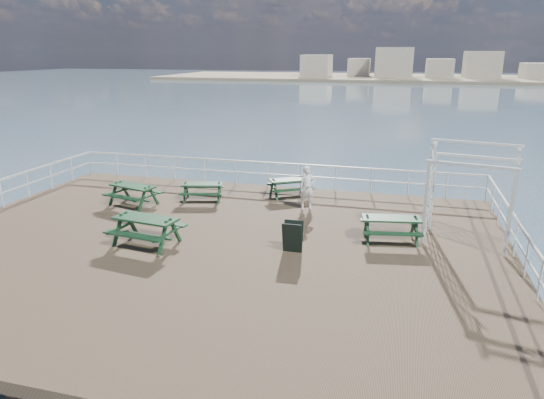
{
  "coord_description": "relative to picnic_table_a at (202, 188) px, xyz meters",
  "views": [
    {
      "loc": [
        5.49,
        -12.81,
        5.63
      ],
      "look_at": [
        1.64,
        1.5,
        1.1
      ],
      "focal_mm": 32.0,
      "sensor_mm": 36.0,
      "label": 1
    }
  ],
  "objects": [
    {
      "name": "picnic_table_b",
      "position": [
        -2.31,
        -1.25,
        0.07
      ],
      "size": [
        2.13,
        1.88,
        0.88
      ],
      "rotation": [
        0.0,
        0.0,
        -0.26
      ],
      "color": "#14391C",
      "rests_on": "ground"
    },
    {
      "name": "railing",
      "position": [
        1.87,
        -1.64,
        0.38
      ],
      "size": [
        17.77,
        13.76,
        1.1
      ],
      "color": "silver",
      "rests_on": "ground"
    },
    {
      "name": "person",
      "position": [
        4.2,
        -0.03,
        0.32
      ],
      "size": [
        0.69,
        0.56,
        1.62
      ],
      "primitive_type": "imported",
      "rotation": [
        0.0,
        0.0,
        0.33
      ],
      "color": "white",
      "rests_on": "ground"
    },
    {
      "name": "sea_backdrop",
      "position": [
        14.47,
        129.86,
        -1.0
      ],
      "size": [
        300.0,
        300.0,
        9.2
      ],
      "color": "#3C5165",
      "rests_on": "ground"
    },
    {
      "name": "trellis_arbor",
      "position": [
        9.54,
        -2.04,
        0.9
      ],
      "size": [
        2.74,
        1.81,
        3.14
      ],
      "rotation": [
        0.0,
        0.0,
        -0.2
      ],
      "color": "silver",
      "rests_on": "ground"
    },
    {
      "name": "sandwich_board",
      "position": [
        4.58,
        -4.14,
        -0.04
      ],
      "size": [
        0.58,
        0.44,
        0.94
      ],
      "rotation": [
        0.0,
        0.0,
        0.02
      ],
      "color": "black",
      "rests_on": "ground"
    },
    {
      "name": "picnic_table_d",
      "position": [
        0.15,
        -4.68,
        0.12
      ],
      "size": [
        2.16,
        1.83,
        0.96
      ],
      "rotation": [
        0.0,
        0.0,
        -0.13
      ],
      "color": "#14391C",
      "rests_on": "ground"
    },
    {
      "name": "picnic_table_e",
      "position": [
        7.32,
        -2.47,
        0.05
      ],
      "size": [
        1.97,
        1.7,
        0.85
      ],
      "rotation": [
        0.0,
        0.0,
        0.17
      ],
      "color": "#14391C",
      "rests_on": "ground"
    },
    {
      "name": "picnic_table_a",
      "position": [
        0.0,
        0.0,
        0.0
      ],
      "size": [
        1.86,
        1.64,
        0.77
      ],
      "rotation": [
        0.0,
        0.0,
        0.26
      ],
      "color": "#14391C",
      "rests_on": "ground"
    },
    {
      "name": "picnic_table_c",
      "position": [
        3.21,
        1.46,
        0.02
      ],
      "size": [
        2.1,
        2.0,
        0.8
      ],
      "rotation": [
        0.0,
        0.0,
        0.55
      ],
      "color": "#14391C",
      "rests_on": "ground"
    },
    {
      "name": "ground",
      "position": [
        1.94,
        -4.2,
        -0.65
      ],
      "size": [
        18.0,
        14.0,
        0.3
      ],
      "primitive_type": "cube",
      "color": "brown",
      "rests_on": "ground"
    }
  ]
}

